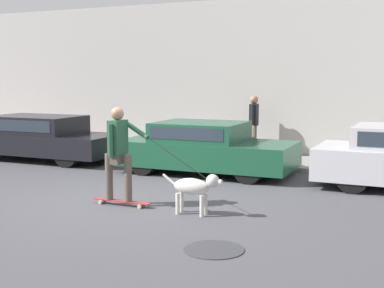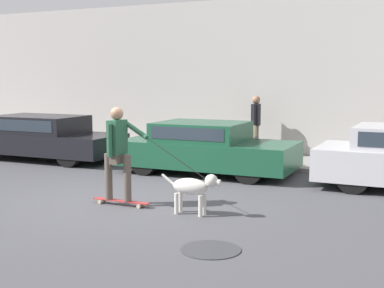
{
  "view_description": "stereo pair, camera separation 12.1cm",
  "coord_description": "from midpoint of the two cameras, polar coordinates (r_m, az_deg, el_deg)",
  "views": [
    {
      "loc": [
        4.98,
        -7.99,
        2.22
      ],
      "look_at": [
        0.72,
        1.19,
        0.95
      ],
      "focal_mm": 50.0,
      "sensor_mm": 36.0,
      "label": 1
    },
    {
      "loc": [
        5.09,
        -7.94,
        2.22
      ],
      "look_at": [
        0.72,
        1.19,
        0.95
      ],
      "focal_mm": 50.0,
      "sensor_mm": 36.0,
      "label": 2
    }
  ],
  "objects": [
    {
      "name": "manhole_cover",
      "position": [
        7.04,
        2.51,
        -11.19
      ],
      "size": [
        0.79,
        0.79,
        0.01
      ],
      "color": "#38383D",
      "rests_on": "ground_plane"
    },
    {
      "name": "dog",
      "position": [
        8.65,
        0.58,
        -4.65
      ],
      "size": [
        1.05,
        0.28,
        0.69
      ],
      "rotation": [
        0.0,
        0.0,
        0.02
      ],
      "color": "beige",
      "rests_on": "ground_plane"
    },
    {
      "name": "sidewalk_curb",
      "position": [
        14.35,
        4.74,
        -1.56
      ],
      "size": [
        30.0,
        2.12,
        0.1
      ],
      "color": "gray",
      "rests_on": "ground_plane"
    },
    {
      "name": "pedestrian_with_bag",
      "position": [
        14.51,
        7.04,
        2.31
      ],
      "size": [
        0.24,
        0.64,
        1.62
      ],
      "rotation": [
        0.0,
        0.0,
        3.27
      ],
      "color": "brown",
      "rests_on": "sidewalk_curb"
    },
    {
      "name": "skateboarder",
      "position": [
        9.29,
        -7.53,
        -0.57
      ],
      "size": [
        2.28,
        0.55,
        1.71
      ],
      "rotation": [
        0.0,
        0.0,
        0.02
      ],
      "color": "beige",
      "rests_on": "ground_plane"
    },
    {
      "name": "ground_plane",
      "position": [
        9.68,
        -6.58,
        -6.16
      ],
      "size": [
        36.0,
        36.0,
        0.0
      ],
      "primitive_type": "plane",
      "color": "#47474C"
    },
    {
      "name": "parked_car_1",
      "position": [
        12.35,
        1.81,
        -0.47
      ],
      "size": [
        4.07,
        1.92,
        1.19
      ],
      "rotation": [
        0.0,
        0.0,
        0.03
      ],
      "color": "black",
      "rests_on": "ground_plane"
    },
    {
      "name": "parked_car_0",
      "position": [
        14.94,
        -15.39,
        0.67
      ],
      "size": [
        4.35,
        1.79,
        1.19
      ],
      "rotation": [
        0.0,
        0.0,
        0.02
      ],
      "color": "black",
      "rests_on": "ground_plane"
    },
    {
      "name": "back_wall",
      "position": [
        15.34,
        6.47,
        7.03
      ],
      "size": [
        32.0,
        0.3,
        4.39
      ],
      "color": "#B2ADA8",
      "rests_on": "ground_plane"
    }
  ]
}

